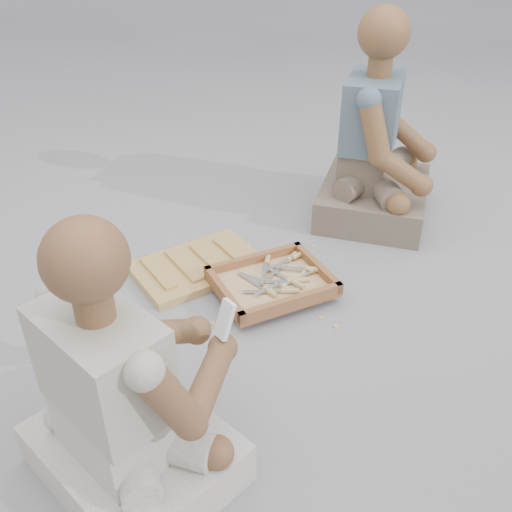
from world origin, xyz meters
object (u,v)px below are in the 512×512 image
tool_tray (272,283)px  craftsman (125,400)px  companion (376,151)px  carved_panel (198,266)px

tool_tray → craftsman: craftsman is taller
craftsman → companion: (1.52, 0.94, 0.04)m
carved_panel → companion: 1.03m
carved_panel → craftsman: 1.05m
carved_panel → companion: bearing=5.1°
tool_tray → companion: companion is taller
carved_panel → craftsman: craftsman is taller
craftsman → tool_tray: bearing=107.9°
craftsman → companion: companion is taller
carved_panel → companion: (0.98, 0.09, 0.31)m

